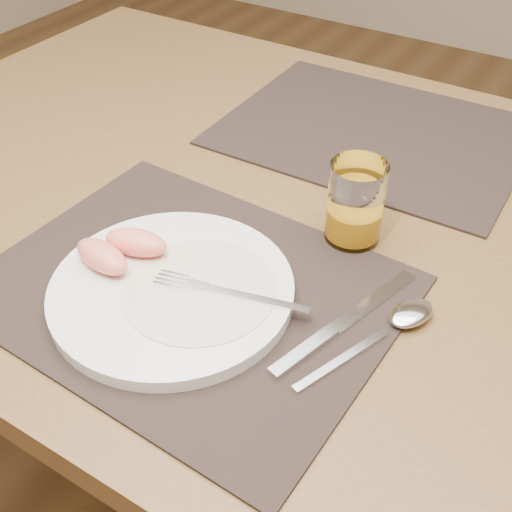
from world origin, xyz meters
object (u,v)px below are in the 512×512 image
at_px(spoon, 401,320).
at_px(plate, 172,290).
at_px(placemat_far, 373,132).
at_px(juice_glass, 355,206).
at_px(placemat_near, 189,289).
at_px(table, 295,248).
at_px(fork, 217,290).
at_px(knife, 335,329).

bearing_deg(spoon, plate, -158.03).
relative_size(placemat_far, juice_glass, 4.38).
bearing_deg(placemat_far, placemat_near, -94.01).
distance_m(table, placemat_far, 0.24).
distance_m(placemat_near, fork, 0.05).
height_order(table, placemat_far, placemat_far).
relative_size(placemat_far, fork, 2.59).
bearing_deg(spoon, knife, -139.49).
xyz_separation_m(placemat_far, knife, (0.14, -0.41, 0.00)).
height_order(knife, spoon, spoon).
height_order(plate, spoon, plate).
height_order(placemat_far, spoon, spoon).
bearing_deg(placemat_near, spoon, 18.38).
xyz_separation_m(spoon, juice_glass, (-0.11, 0.11, 0.04)).
bearing_deg(placemat_far, knife, -71.56).
relative_size(table, placemat_near, 3.11).
height_order(placemat_far, plate, plate).
relative_size(table, fork, 8.07).
distance_m(fork, spoon, 0.20).
height_order(fork, knife, fork).
height_order(placemat_near, fork, fork).
height_order(table, juice_glass, juice_glass).
xyz_separation_m(fork, juice_glass, (0.07, 0.18, 0.03)).
bearing_deg(placemat_near, plate, -113.55).
distance_m(placemat_near, placemat_far, 0.44).
bearing_deg(spoon, juice_glass, 135.08).
xyz_separation_m(placemat_near, juice_glass, (0.11, 0.18, 0.05)).
bearing_deg(knife, spoon, 40.51).
distance_m(placemat_far, knife, 0.44).
bearing_deg(fork, plate, -160.22).
relative_size(spoon, juice_glass, 1.82).
bearing_deg(placemat_near, table, 85.23).
bearing_deg(placemat_far, spoon, -62.25).
bearing_deg(table, plate, -96.38).
xyz_separation_m(table, juice_glass, (0.10, -0.04, 0.13)).
height_order(plate, fork, fork).
bearing_deg(spoon, fork, -157.46).
bearing_deg(plate, juice_glass, 58.54).
xyz_separation_m(plate, juice_glass, (0.12, 0.20, 0.04)).
xyz_separation_m(plate, knife, (0.18, 0.05, -0.01)).
xyz_separation_m(knife, spoon, (0.05, 0.05, 0.00)).
distance_m(table, fork, 0.25).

